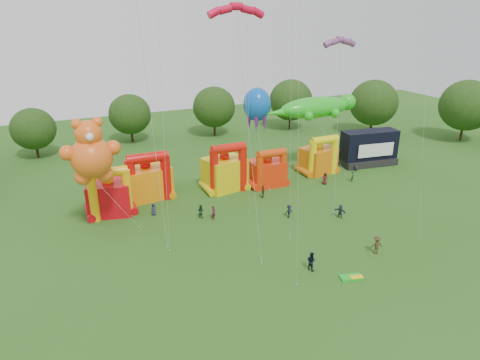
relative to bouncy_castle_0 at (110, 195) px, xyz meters
name	(u,v)px	position (x,y,z in m)	size (l,w,h in m)	color
ground	(355,305)	(16.24, -26.30, -2.41)	(160.00, 160.00, 0.00)	#285517
tree_ring	(346,239)	(15.09, -25.70, 3.84)	(120.87, 122.95, 12.07)	#352314
bouncy_castle_0	(110,195)	(0.00, 0.00, 0.00)	(5.75, 5.00, 6.35)	red
bouncy_castle_1	(147,180)	(5.20, 3.05, 0.08)	(6.37, 5.42, 6.62)	orange
bouncy_castle_2	(225,171)	(15.67, 1.54, 0.20)	(5.98, 5.16, 6.91)	yellow
bouncy_castle_3	(268,171)	(21.67, 0.48, -0.27)	(4.73, 3.80, 5.61)	red
bouncy_castle_4	(319,158)	(31.17, 1.91, -0.11)	(5.69, 4.96, 6.06)	orange
stage_trailer	(369,148)	(40.48, 1.76, 0.30)	(9.30, 4.46, 5.62)	black
teddy_bear_kite	(93,157)	(-1.67, -4.92, 6.61)	(7.26, 4.33, 13.29)	orange
gecko_kite	(322,125)	(31.62, 2.26, 4.92)	(15.21, 6.88, 11.55)	green
octopus_kite	(260,130)	(22.00, 3.83, 4.74)	(4.02, 9.12, 13.08)	blue
parafoil_kites	(230,111)	(11.48, -10.41, 11.45)	(25.65, 11.48, 31.17)	red
diamond_kites	(283,80)	(16.90, -11.45, 14.28)	(28.75, 21.90, 39.66)	red
folded_kite_bundle	(352,277)	(18.32, -23.09, -2.28)	(2.18, 1.46, 0.31)	green
spectator_0	(154,209)	(4.63, -2.51, -1.64)	(0.76, 0.49, 1.55)	#292742
spectator_1	(214,213)	(10.86, -6.58, -1.52)	(0.66, 0.43, 1.80)	#541825
spectator_2	(201,211)	(9.65, -5.45, -1.58)	(0.81, 0.63, 1.67)	#163722
spectator_3	(289,211)	(19.31, -9.72, -1.61)	(1.04, 0.60, 1.61)	black
spectator_4	(263,192)	(19.12, -3.16, -1.57)	(0.99, 0.41, 1.69)	#392E17
spectator_5	(340,211)	(24.88, -12.27, -1.57)	(1.57, 0.50, 1.69)	#23243B
spectator_6	(325,178)	(29.30, -2.60, -1.53)	(0.86, 0.56, 1.77)	#4E1617
spectator_7	(353,176)	(33.57, -3.35, -1.60)	(0.59, 0.39, 1.62)	#1B452F
spectator_8	(311,261)	(15.67, -20.26, -1.47)	(0.92, 0.72, 1.90)	black
spectator_9	(376,245)	(23.39, -20.41, -1.45)	(1.25, 0.72, 1.93)	#3D2F18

